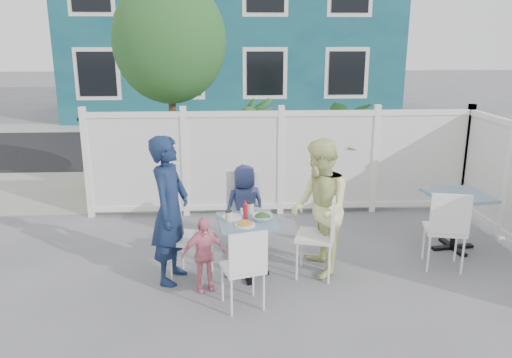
{
  "coord_description": "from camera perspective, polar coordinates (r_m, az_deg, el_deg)",
  "views": [
    {
      "loc": [
        -0.7,
        -4.94,
        2.61
      ],
      "look_at": [
        -0.38,
        0.68,
        1.04
      ],
      "focal_mm": 35.0,
      "sensor_mm": 36.0,
      "label": 1
    }
  ],
  "objects": [
    {
      "name": "ground",
      "position": [
        5.63,
        4.31,
        -12.06
      ],
      "size": [
        80.0,
        80.0,
        0.0
      ],
      "primitive_type": "plane",
      "color": "slate"
    },
    {
      "name": "near_sidewalk",
      "position": [
        9.15,
        1.23,
        -0.95
      ],
      "size": [
        24.0,
        2.6,
        0.01
      ],
      "primitive_type": "cube",
      "color": "gray",
      "rests_on": "ground"
    },
    {
      "name": "street",
      "position": [
        12.73,
        -0.07,
        3.78
      ],
      "size": [
        24.0,
        5.0,
        0.01
      ],
      "primitive_type": "cube",
      "color": "black",
      "rests_on": "ground"
    },
    {
      "name": "far_sidewalk",
      "position": [
        15.78,
        -0.7,
        6.08
      ],
      "size": [
        24.0,
        1.6,
        0.01
      ],
      "primitive_type": "cube",
      "color": "gray",
      "rests_on": "ground"
    },
    {
      "name": "building",
      "position": [
        18.94,
        -2.8,
        16.76
      ],
      "size": [
        11.0,
        6.0,
        6.0
      ],
      "color": "navy",
      "rests_on": "ground"
    },
    {
      "name": "fence_back",
      "position": [
        7.61,
        2.84,
        1.69
      ],
      "size": [
        5.86,
        0.08,
        1.6
      ],
      "color": "white",
      "rests_on": "ground"
    },
    {
      "name": "tree",
      "position": [
        8.29,
        -9.87,
        15.25
      ],
      "size": [
        1.8,
        1.62,
        3.59
      ],
      "color": "#382316",
      "rests_on": "ground"
    },
    {
      "name": "utility_cabinet",
      "position": [
        9.42,
        -16.79,
        2.8
      ],
      "size": [
        0.68,
        0.49,
        1.26
      ],
      "primitive_type": "cube",
      "rotation": [
        0.0,
        0.0,
        -0.01
      ],
      "color": "gold",
      "rests_on": "ground"
    },
    {
      "name": "potted_shrub_a",
      "position": [
        8.24,
        -0.72,
        3.29
      ],
      "size": [
        1.28,
        1.28,
        1.71
      ],
      "primitive_type": "imported",
      "rotation": [
        0.0,
        0.0,
        5.16
      ],
      "color": "#204F25",
      "rests_on": "ground"
    },
    {
      "name": "potted_shrub_b",
      "position": [
        8.39,
        10.43,
        2.75
      ],
      "size": [
        1.87,
        1.84,
        1.57
      ],
      "primitive_type": "imported",
      "rotation": [
        0.0,
        0.0,
        2.45
      ],
      "color": "#204F25",
      "rests_on": "ground"
    },
    {
      "name": "main_table",
      "position": [
        5.63,
        -1.04,
        -6.15
      ],
      "size": [
        0.71,
        0.71,
        0.68
      ],
      "rotation": [
        0.0,
        0.0,
        0.11
      ],
      "color": "#436786",
      "rests_on": "ground"
    },
    {
      "name": "spare_table",
      "position": [
        6.82,
        22.0,
        -2.93
      ],
      "size": [
        0.78,
        0.78,
        0.74
      ],
      "rotation": [
        0.0,
        0.0,
        0.12
      ],
      "color": "#436786",
      "rests_on": "ground"
    },
    {
      "name": "chair_left",
      "position": [
        5.65,
        -8.27,
        -5.82
      ],
      "size": [
        0.52,
        0.53,
        0.97
      ],
      "rotation": [
        0.0,
        0.0,
        -1.83
      ],
      "color": "white",
      "rests_on": "ground"
    },
    {
      "name": "chair_right",
      "position": [
        5.67,
        7.68,
        -5.71
      ],
      "size": [
        0.53,
        0.54,
        0.97
      ],
      "rotation": [
        0.0,
        0.0,
        1.28
      ],
      "color": "white",
      "rests_on": "ground"
    },
    {
      "name": "chair_back",
      "position": [
        6.44,
        -1.38,
        -2.85
      ],
      "size": [
        0.46,
        0.44,
        0.98
      ],
      "rotation": [
        0.0,
        0.0,
        3.17
      ],
      "color": "white",
      "rests_on": "ground"
    },
    {
      "name": "chair_near",
      "position": [
        4.96,
        -1.27,
        -9.61
      ],
      "size": [
        0.48,
        0.47,
        0.86
      ],
      "rotation": [
        0.0,
        0.0,
        0.29
      ],
      "color": "white",
      "rests_on": "ground"
    },
    {
      "name": "chair_spare",
      "position": [
        6.16,
        20.99,
        -4.91
      ],
      "size": [
        0.52,
        0.51,
        0.96
      ],
      "rotation": [
        0.0,
        0.0,
        -0.22
      ],
      "color": "white",
      "rests_on": "ground"
    },
    {
      "name": "man",
      "position": [
        5.52,
        -9.81,
        -3.52
      ],
      "size": [
        0.53,
        0.68,
        1.65
      ],
      "primitive_type": "imported",
      "rotation": [
        0.0,
        0.0,
        1.32
      ],
      "color": "#152446",
      "rests_on": "ground"
    },
    {
      "name": "woman",
      "position": [
        5.65,
        7.28,
        -3.36
      ],
      "size": [
        0.64,
        0.8,
        1.57
      ],
      "primitive_type": "imported",
      "rotation": [
        0.0,
        0.0,
        -1.5
      ],
      "color": "#DBE952",
      "rests_on": "ground"
    },
    {
      "name": "boy",
      "position": [
        6.44,
        -1.28,
        -3.12
      ],
      "size": [
        0.61,
        0.49,
        1.09
      ],
      "primitive_type": "imported",
      "rotation": [
        0.0,
        0.0,
        3.46
      ],
      "color": "navy",
      "rests_on": "ground"
    },
    {
      "name": "toddler",
      "position": [
        5.39,
        -6.01,
        -8.53
      ],
      "size": [
        0.53,
        0.35,
        0.83
      ],
      "primitive_type": "imported",
      "rotation": [
        0.0,
        0.0,
        0.34
      ],
      "color": "pink",
      "rests_on": "ground"
    },
    {
      "name": "plate_main",
      "position": [
        5.41,
        -1.27,
        -5.25
      ],
      "size": [
        0.22,
        0.22,
        0.01
      ],
      "primitive_type": "cylinder",
      "color": "white",
      "rests_on": "main_table"
    },
    {
      "name": "plate_side",
      "position": [
        5.64,
        -2.79,
        -4.37
      ],
      "size": [
        0.23,
        0.23,
        0.02
      ],
      "primitive_type": "cylinder",
      "color": "white",
      "rests_on": "main_table"
    },
    {
      "name": "salad_bowl",
      "position": [
        5.57,
        0.73,
        -4.43
      ],
      "size": [
        0.22,
        0.22,
        0.05
      ],
      "primitive_type": "imported",
      "color": "white",
      "rests_on": "main_table"
    },
    {
      "name": "coffee_cup_a",
      "position": [
        5.53,
        -3.13,
        -4.29
      ],
      "size": [
        0.07,
        0.07,
        0.11
      ],
      "primitive_type": "cylinder",
      "color": "beige",
      "rests_on": "main_table"
    },
    {
      "name": "coffee_cup_b",
      "position": [
        5.79,
        -0.63,
        -3.3
      ],
      "size": [
        0.08,
        0.08,
        0.11
      ],
      "primitive_type": "cylinder",
      "color": "beige",
      "rests_on": "main_table"
    },
    {
      "name": "ketchup_bottle",
      "position": [
        5.6,
        -1.21,
        -3.72
      ],
      "size": [
        0.05,
        0.05,
        0.16
      ],
      "primitive_type": "cylinder",
      "color": "#A91422",
      "rests_on": "main_table"
    },
    {
      "name": "salt_shaker",
      "position": [
        5.77,
        -1.65,
        -3.65
      ],
      "size": [
        0.03,
        0.03,
        0.07
      ],
      "primitive_type": "cylinder",
      "color": "white",
      "rests_on": "main_table"
    },
    {
      "name": "pepper_shaker",
      "position": [
        5.81,
        -1.44,
        -3.51
      ],
      "size": [
        0.03,
        0.03,
        0.06
      ],
      "primitive_type": "cylinder",
      "color": "black",
      "rests_on": "main_table"
    }
  ]
}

